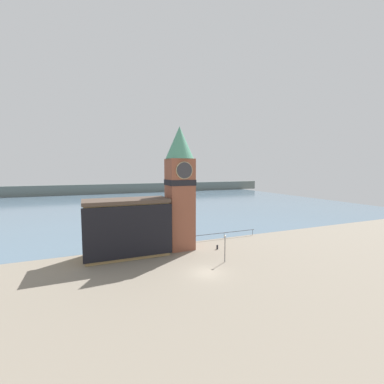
{
  "coord_description": "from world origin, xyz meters",
  "views": [
    {
      "loc": [
        -13.69,
        -27.73,
        12.83
      ],
      "look_at": [
        1.33,
        7.97,
        9.37
      ],
      "focal_mm": 24.0,
      "sensor_mm": 36.0,
      "label": 1
    }
  ],
  "objects": [
    {
      "name": "ground_plane",
      "position": [
        0.0,
        0.0,
        0.0
      ],
      "size": [
        160.0,
        160.0,
        0.0
      ],
      "primitive_type": "plane",
      "color": "gray"
    },
    {
      "name": "far_shoreline",
      "position": [
        0.0,
        113.27,
        2.5
      ],
      "size": [
        180.0,
        3.0,
        5.0
      ],
      "color": "slate",
      "rests_on": "water"
    },
    {
      "name": "pier_railing",
      "position": [
        9.95,
        13.02,
        0.97
      ],
      "size": [
        13.32,
        0.08,
        1.09
      ],
      "color": "#333338",
      "rests_on": "ground_plane"
    },
    {
      "name": "lamp_post",
      "position": [
        3.89,
        2.34,
        2.68
      ],
      "size": [
        0.32,
        0.32,
        3.82
      ],
      "color": "#2D2D33",
      "rests_on": "ground_plane"
    },
    {
      "name": "clock_tower",
      "position": [
        0.34,
        10.62,
        10.36
      ],
      "size": [
        4.5,
        4.5,
        19.52
      ],
      "color": "brown",
      "rests_on": "ground_plane"
    },
    {
      "name": "pier_building",
      "position": [
        -8.11,
        10.31,
        4.25
      ],
      "size": [
        12.24,
        5.54,
        8.45
      ],
      "color": "tan",
      "rests_on": "ground_plane"
    },
    {
      "name": "boat_near",
      "position": [
        4.29,
        24.83,
        0.53
      ],
      "size": [
        6.0,
        2.22,
        1.47
      ],
      "rotation": [
        0.0,
        0.0,
        -0.06
      ],
      "color": "silver",
      "rests_on": "water"
    },
    {
      "name": "water",
      "position": [
        0.0,
        73.27,
        -0.0
      ],
      "size": [
        160.0,
        120.0,
        0.0
      ],
      "color": "slate",
      "rests_on": "ground_plane"
    },
    {
      "name": "mooring_bollard_near",
      "position": [
        5.66,
        7.77,
        0.39
      ],
      "size": [
        0.31,
        0.31,
        0.73
      ],
      "color": "black",
      "rests_on": "ground_plane"
    }
  ]
}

